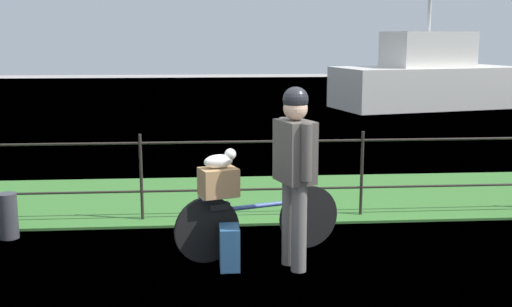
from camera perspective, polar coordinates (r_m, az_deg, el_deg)
ground_plane at (r=5.59m, az=1.18°, el=-11.64°), size 60.00×60.00×0.00m
grass_strip at (r=8.28m, az=-0.74°, el=-4.06°), size 27.00×2.40×0.03m
harbor_water at (r=17.76m, az=-2.76°, el=3.82°), size 30.00×30.00×0.00m
iron_fence at (r=7.24m, az=-0.28°, el=-1.39°), size 18.04×0.04×1.03m
bicycle_main at (r=6.13m, az=0.15°, el=-6.21°), size 1.65×0.60×0.64m
wooden_crate at (r=5.88m, az=-3.44°, el=-2.62°), size 0.40×0.35×0.27m
terrier_dog at (r=5.84m, az=-3.24°, el=-0.59°), size 0.32×0.22×0.18m
cyclist_person at (r=5.65m, az=3.56°, el=-0.77°), size 0.38×0.52×1.68m
backpack_on_paving at (r=5.83m, az=-2.44°, el=-8.57°), size 0.19×0.28×0.40m
mooring_bollard at (r=7.15m, az=-21.69°, el=-5.32°), size 0.20×0.20×0.49m
moored_boat_near at (r=19.47m, az=15.27°, el=6.55°), size 5.81×3.49×3.85m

